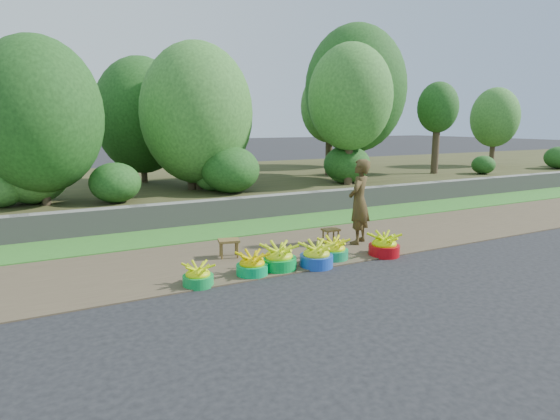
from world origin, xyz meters
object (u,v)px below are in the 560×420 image
basin_a (198,276)px  stool_right (331,232)px  basin_c (279,258)px  basin_f (384,246)px  stool_left (229,243)px  basin_b (252,265)px  basin_e (333,250)px  vendor_woman (359,202)px  basin_d (316,256)px

basin_a → stool_right: 3.20m
basin_a → basin_c: bearing=5.1°
basin_f → stool_left: basin_f is taller
basin_f → stool_left: size_ratio=1.32×
stool_left → stool_right: bearing=-0.0°
basin_b → basin_f: (2.49, -0.10, 0.02)m
basin_b → basin_e: basin_e is taller
basin_c → stool_right: basin_c is taller
basin_b → vendor_woman: size_ratio=0.30×
basin_e → basin_b: bearing=-175.8°
basin_d → vendor_woman: bearing=29.8°
basin_e → vendor_woman: (1.01, 0.65, 0.66)m
basin_b → basin_d: 1.11m
vendor_woman → basin_e: bearing=-2.4°
stool_left → basin_e: bearing=-30.7°
basin_f → basin_b: bearing=177.7°
basin_d → basin_f: same height
basin_e → stool_right: bearing=58.4°
stool_left → basin_d: bearing=-46.2°
basin_f → basin_e: bearing=166.9°
stool_right → basin_e: bearing=-121.6°
basin_e → basin_c: bearing=-177.0°
basin_c → stool_right: bearing=30.5°
basin_c → basin_d: bearing=-13.3°
basin_c → basin_d: (0.61, -0.14, -0.01)m
basin_b → vendor_woman: 2.77m
basin_f → vendor_woman: 1.08m
basin_d → basin_b: bearing=175.5°
basin_b → basin_d: size_ratio=0.90×
basin_a → stool_left: bearing=50.1°
stool_left → basin_c: bearing=-64.8°
basin_a → vendor_woman: (3.46, 0.82, 0.68)m
vendor_woman → stool_right: bearing=-65.4°
stool_right → basin_b: bearing=-154.3°
stool_right → basin_c: bearing=-149.5°
basin_a → stool_right: (3.01, 1.09, 0.09)m
basin_b → stool_right: basin_b is taller
basin_c → stool_left: 1.07m
vendor_woman → stool_left: bearing=-40.9°
basin_b → stool_left: basin_b is taller
stool_left → stool_right: (2.10, -0.00, -0.03)m
basin_a → stool_left: 1.42m
basin_b → basin_f: 2.49m
basin_c → vendor_woman: 2.30m
basin_a → basin_f: bearing=-0.6°
basin_f → vendor_woman: bearing=84.1°
basin_f → stool_right: basin_f is taller
basin_a → basin_d: bearing=-0.7°
stool_right → stool_left: bearing=180.0°
basin_d → stool_right: (1.03, 1.11, 0.06)m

